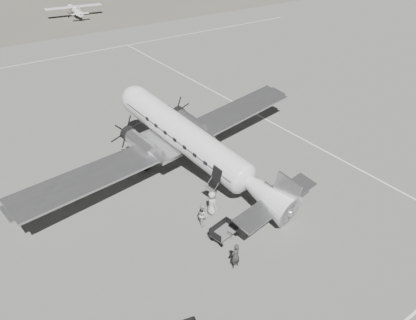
% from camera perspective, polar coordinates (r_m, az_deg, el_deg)
% --- Properties ---
extents(ground, '(260.00, 260.00, 0.00)m').
position_cam_1_polar(ground, '(30.03, 1.27, -5.61)').
color(ground, slate).
rests_on(ground, ground).
extents(taxi_line_right, '(0.15, 80.00, 0.01)m').
position_cam_1_polar(taxi_line_right, '(37.26, 16.30, 1.13)').
color(taxi_line_right, white).
rests_on(taxi_line_right, ground).
extents(taxi_line_horizon, '(90.00, 0.15, 0.01)m').
position_cam_1_polar(taxi_line_horizon, '(63.45, -21.28, 13.08)').
color(taxi_line_horizon, white).
rests_on(taxi_line_horizon, ground).
extents(dc3_airliner, '(30.61, 23.66, 5.29)m').
position_cam_1_polar(dc3_airliner, '(31.63, -2.09, 2.25)').
color(dc3_airliner, silver).
rests_on(dc3_airliner, ground).
extents(light_plane_right, '(11.70, 9.86, 2.25)m').
position_cam_1_polar(light_plane_right, '(88.23, -18.22, 19.26)').
color(light_plane_right, silver).
rests_on(light_plane_right, ground).
extents(baggage_cart_near, '(2.02, 1.60, 1.02)m').
position_cam_1_polar(baggage_cart_near, '(26.59, 2.20, -10.10)').
color(baggage_cart_near, '#585858').
rests_on(baggage_cart_near, ground).
extents(ground_crew, '(0.69, 0.51, 1.76)m').
position_cam_1_polar(ground_crew, '(24.58, 3.88, -13.29)').
color(ground_crew, '#2C2C2C').
rests_on(ground_crew, ground).
extents(ramp_agent, '(0.83, 0.94, 1.63)m').
position_cam_1_polar(ramp_agent, '(27.44, -0.74, -7.65)').
color(ramp_agent, '#B3B3B1').
rests_on(ramp_agent, ground).
extents(passenger, '(0.59, 0.90, 1.82)m').
position_cam_1_polar(passenger, '(28.24, 0.53, -6.07)').
color(passenger, '#B8B7B5').
rests_on(passenger, ground).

